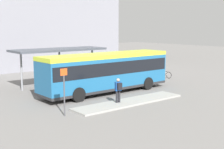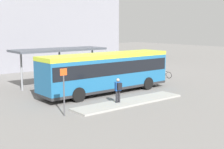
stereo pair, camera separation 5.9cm
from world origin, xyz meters
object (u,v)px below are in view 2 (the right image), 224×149
(pedestrian_waiting, at_px, (118,89))
(bicycle_red, at_px, (160,73))
(platform_sign, at_px, (64,90))
(city_bus, at_px, (107,70))
(potted_planter_near_shelter, at_px, (68,83))
(bicycle_white, at_px, (165,75))

(pedestrian_waiting, bearing_deg, bicycle_red, -48.97)
(platform_sign, bearing_deg, city_bus, 31.61)
(pedestrian_waiting, relative_size, potted_planter_near_shelter, 1.20)
(bicycle_white, relative_size, platform_sign, 0.55)
(city_bus, xyz_separation_m, pedestrian_waiting, (-1.71, -3.50, -0.76))
(pedestrian_waiting, xyz_separation_m, potted_planter_near_shelter, (-0.55, 5.68, -0.35))
(pedestrian_waiting, xyz_separation_m, bicycle_red, (10.94, 6.28, -0.70))
(city_bus, relative_size, pedestrian_waiting, 6.78)
(city_bus, bearing_deg, bicycle_white, 11.70)
(bicycle_white, xyz_separation_m, platform_sign, (-15.12, -5.69, 1.22))
(platform_sign, bearing_deg, potted_planter_near_shelter, 57.84)
(pedestrian_waiting, bearing_deg, potted_planter_near_shelter, 16.77)
(potted_planter_near_shelter, bearing_deg, city_bus, -43.87)
(city_bus, distance_m, potted_planter_near_shelter, 3.34)
(pedestrian_waiting, bearing_deg, city_bus, -14.94)
(bicycle_white, distance_m, platform_sign, 16.20)
(city_bus, xyz_separation_m, platform_sign, (-5.94, -3.65, -0.27))
(pedestrian_waiting, distance_m, potted_planter_near_shelter, 5.71)
(bicycle_white, xyz_separation_m, potted_planter_near_shelter, (-11.45, 0.15, 0.38))
(city_bus, height_order, pedestrian_waiting, city_bus)
(pedestrian_waiting, relative_size, platform_sign, 0.59)
(pedestrian_waiting, bearing_deg, platform_sign, 103.34)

